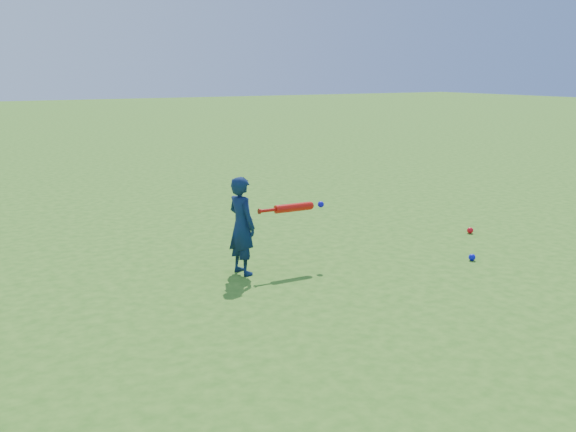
# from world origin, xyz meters

# --- Properties ---
(ground) EXTENTS (80.00, 80.00, 0.00)m
(ground) POSITION_xyz_m (0.00, 0.00, 0.00)
(ground) COLOR #346F1A
(ground) RESTS_ON ground
(child) EXTENTS (0.28, 0.38, 0.95)m
(child) POSITION_xyz_m (0.35, 0.26, 0.47)
(child) COLOR #0E1E44
(child) RESTS_ON ground
(ground_ball_red) EXTENTS (0.07, 0.07, 0.07)m
(ground_ball_red) POSITION_xyz_m (3.40, 0.29, 0.04)
(ground_ball_red) COLOR red
(ground_ball_red) RESTS_ON ground
(ground_ball_blue) EXTENTS (0.07, 0.07, 0.07)m
(ground_ball_blue) POSITION_xyz_m (2.59, -0.54, 0.04)
(ground_ball_blue) COLOR #0C0FD1
(ground_ball_blue) RESTS_ON ground
(bat_swing) EXTENTS (0.72, 0.09, 0.08)m
(bat_swing) POSITION_xyz_m (0.91, 0.19, 0.60)
(bat_swing) COLOR red
(bat_swing) RESTS_ON ground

